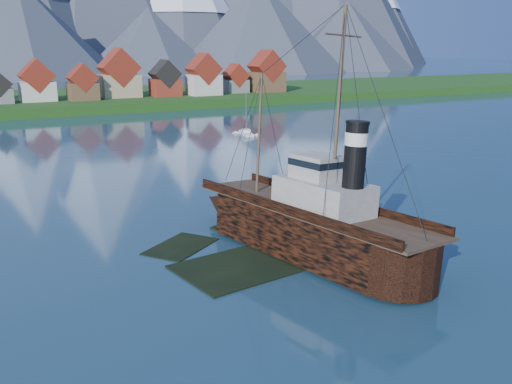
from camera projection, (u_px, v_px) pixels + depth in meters
name	position (u px, v px, depth m)	size (l,w,h in m)	color
ground	(280.00, 250.00, 60.99)	(1400.00, 1400.00, 0.00)	#1B394C
shoal	(284.00, 244.00, 63.73)	(31.71, 21.24, 1.14)	black
shore_bank	(38.00, 105.00, 205.54)	(600.00, 80.00, 3.20)	#1A4012
seawall	(57.00, 117.00, 173.23)	(600.00, 2.50, 2.00)	#3F3D38
tugboat_wreck	(300.00, 220.00, 60.31)	(7.71, 33.21, 26.32)	black
sailboat_d	(246.00, 134.00, 138.61)	(4.03, 8.47, 11.21)	white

